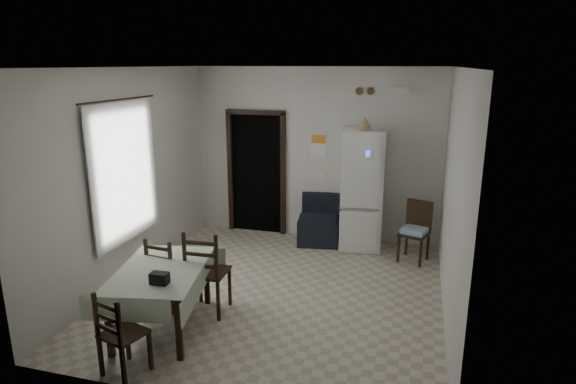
{
  "coord_description": "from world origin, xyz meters",
  "views": [
    {
      "loc": [
        1.68,
        -5.6,
        2.94
      ],
      "look_at": [
        0.0,
        0.5,
        1.25
      ],
      "focal_mm": 30.0,
      "sensor_mm": 36.0,
      "label": 1
    }
  ],
  "objects_px": {
    "navy_seat": "(319,220)",
    "dining_chair_far_right": "(208,270)",
    "fridge": "(362,190)",
    "dining_chair_far_left": "(168,272)",
    "dining_chair_near_head": "(124,332)",
    "dining_table": "(163,298)",
    "corner_chair": "(414,232)"
  },
  "relations": [
    {
      "from": "navy_seat",
      "to": "dining_chair_far_right",
      "type": "distance_m",
      "value": 2.76
    },
    {
      "from": "navy_seat",
      "to": "dining_chair_far_left",
      "type": "bearing_deg",
      "value": -124.61
    },
    {
      "from": "corner_chair",
      "to": "dining_chair_far_left",
      "type": "height_order",
      "value": "dining_chair_far_left"
    },
    {
      "from": "fridge",
      "to": "dining_chair_near_head",
      "type": "height_order",
      "value": "fridge"
    },
    {
      "from": "corner_chair",
      "to": "dining_chair_near_head",
      "type": "bearing_deg",
      "value": -108.37
    },
    {
      "from": "fridge",
      "to": "navy_seat",
      "type": "height_order",
      "value": "fridge"
    },
    {
      "from": "navy_seat",
      "to": "corner_chair",
      "type": "relative_size",
      "value": 0.88
    },
    {
      "from": "navy_seat",
      "to": "dining_chair_near_head",
      "type": "distance_m",
      "value": 4.12
    },
    {
      "from": "fridge",
      "to": "corner_chair",
      "type": "height_order",
      "value": "fridge"
    },
    {
      "from": "corner_chair",
      "to": "dining_chair_far_right",
      "type": "bearing_deg",
      "value": -118.47
    },
    {
      "from": "dining_table",
      "to": "dining_chair_far_right",
      "type": "height_order",
      "value": "dining_chair_far_right"
    },
    {
      "from": "navy_seat",
      "to": "corner_chair",
      "type": "bearing_deg",
      "value": -21.18
    },
    {
      "from": "fridge",
      "to": "dining_chair_near_head",
      "type": "bearing_deg",
      "value": -121.96
    },
    {
      "from": "dining_chair_near_head",
      "to": "dining_chair_far_left",
      "type": "bearing_deg",
      "value": -62.72
    },
    {
      "from": "dining_chair_far_left",
      "to": "navy_seat",
      "type": "bearing_deg",
      "value": -110.22
    },
    {
      "from": "dining_table",
      "to": "dining_chair_near_head",
      "type": "distance_m",
      "value": 0.86
    },
    {
      "from": "dining_table",
      "to": "dining_chair_far_right",
      "type": "relative_size",
      "value": 1.31
    },
    {
      "from": "navy_seat",
      "to": "dining_table",
      "type": "relative_size",
      "value": 0.58
    },
    {
      "from": "navy_seat",
      "to": "dining_chair_far_left",
      "type": "relative_size",
      "value": 0.87
    },
    {
      "from": "dining_table",
      "to": "dining_chair_near_head",
      "type": "height_order",
      "value": "dining_chair_near_head"
    },
    {
      "from": "navy_seat",
      "to": "corner_chair",
      "type": "distance_m",
      "value": 1.6
    },
    {
      "from": "navy_seat",
      "to": "dining_chair_near_head",
      "type": "bearing_deg",
      "value": -113.02
    },
    {
      "from": "fridge",
      "to": "dining_chair_far_right",
      "type": "height_order",
      "value": "fridge"
    },
    {
      "from": "fridge",
      "to": "navy_seat",
      "type": "xyz_separation_m",
      "value": [
        -0.7,
        0.0,
        -0.57
      ]
    },
    {
      "from": "navy_seat",
      "to": "dining_chair_far_left",
      "type": "distance_m",
      "value": 2.97
    },
    {
      "from": "navy_seat",
      "to": "dining_chair_far_left",
      "type": "height_order",
      "value": "dining_chair_far_left"
    },
    {
      "from": "navy_seat",
      "to": "dining_chair_far_right",
      "type": "height_order",
      "value": "dining_chair_far_right"
    },
    {
      "from": "dining_table",
      "to": "dining_chair_far_left",
      "type": "bearing_deg",
      "value": 100.02
    },
    {
      "from": "corner_chair",
      "to": "dining_chair_far_right",
      "type": "height_order",
      "value": "dining_chair_far_right"
    },
    {
      "from": "dining_chair_far_right",
      "to": "corner_chair",
      "type": "bearing_deg",
      "value": -138.45
    },
    {
      "from": "navy_seat",
      "to": "dining_table",
      "type": "bearing_deg",
      "value": -118.06
    },
    {
      "from": "fridge",
      "to": "dining_chair_far_left",
      "type": "relative_size",
      "value": 2.1
    }
  ]
}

